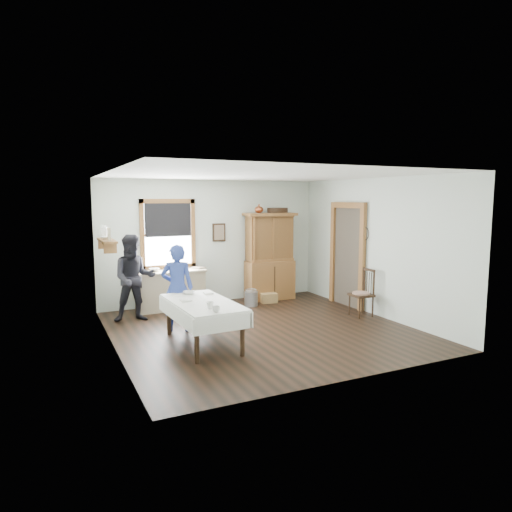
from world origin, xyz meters
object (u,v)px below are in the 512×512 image
object	(u,v)px
china_hutch	(270,256)
wicker_basket	(269,298)
dining_table	(203,323)
work_counter	(171,290)
spindle_chair	(361,293)
woman_blue	(177,291)
pail	(251,299)
figure_dark	(134,281)

from	to	relation	value
china_hutch	wicker_basket	world-z (taller)	china_hutch
china_hutch	dining_table	xyz separation A→B (m)	(-2.47, -2.50, -0.64)
work_counter	china_hutch	size ratio (longest dim) A/B	0.72
spindle_chair	woman_blue	xyz separation A→B (m)	(-3.53, 0.58, 0.24)
dining_table	pail	distance (m)	2.72
pail	spindle_chair	bearing A→B (deg)	-47.01
china_hutch	wicker_basket	distance (m)	0.96
wicker_basket	figure_dark	size ratio (longest dim) A/B	0.23
spindle_chair	woman_blue	world-z (taller)	woman_blue
woman_blue	wicker_basket	bearing A→B (deg)	-135.15
china_hutch	wicker_basket	size ratio (longest dim) A/B	5.60
pail	figure_dark	world-z (taller)	figure_dark
woman_blue	dining_table	bearing A→B (deg)	116.69
spindle_chair	wicker_basket	bearing A→B (deg)	122.80
figure_dark	pail	bearing A→B (deg)	11.33
spindle_chair	woman_blue	distance (m)	3.58
pail	work_counter	bearing A→B (deg)	164.14
wicker_basket	dining_table	bearing A→B (deg)	-136.45
figure_dark	spindle_chair	bearing A→B (deg)	-13.05
work_counter	china_hutch	xyz separation A→B (m)	(2.32, -0.01, 0.58)
spindle_chair	pail	xyz separation A→B (m)	(-1.59, 1.71, -0.31)
woman_blue	work_counter	bearing A→B (deg)	-83.04
china_hutch	dining_table	size ratio (longest dim) A/B	1.14
dining_table	woman_blue	world-z (taller)	woman_blue
work_counter	figure_dark	world-z (taller)	figure_dark
work_counter	woman_blue	distance (m)	1.65
wicker_basket	figure_dark	xyz separation A→B (m)	(-2.97, -0.27, 0.65)
woman_blue	china_hutch	bearing A→B (deg)	-131.24
wicker_basket	pail	bearing A→B (deg)	-166.41
work_counter	dining_table	size ratio (longest dim) A/B	0.82
dining_table	wicker_basket	bearing A→B (deg)	43.55
dining_table	figure_dark	bearing A→B (deg)	110.30
woman_blue	pail	bearing A→B (deg)	-132.14
work_counter	pail	xyz separation A→B (m)	(1.64, -0.46, -0.25)
wicker_basket	woman_blue	size ratio (longest dim) A/B	0.25
pail	figure_dark	size ratio (longest dim) A/B	0.20
woman_blue	figure_dark	distance (m)	1.12
pail	wicker_basket	world-z (taller)	pail
spindle_chair	pail	world-z (taller)	spindle_chair
spindle_chair	figure_dark	world-z (taller)	figure_dark
work_counter	wicker_basket	bearing A→B (deg)	-10.72
work_counter	china_hutch	world-z (taller)	china_hutch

